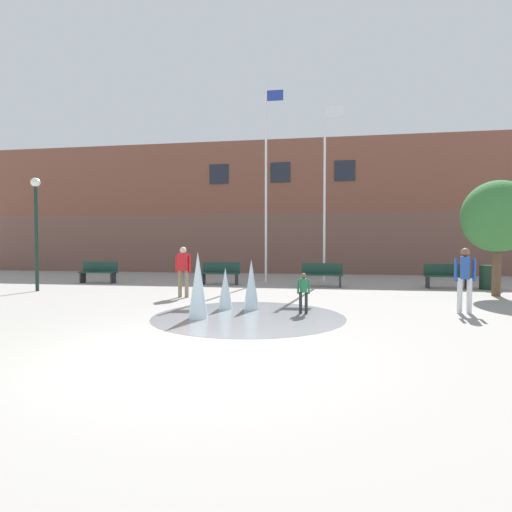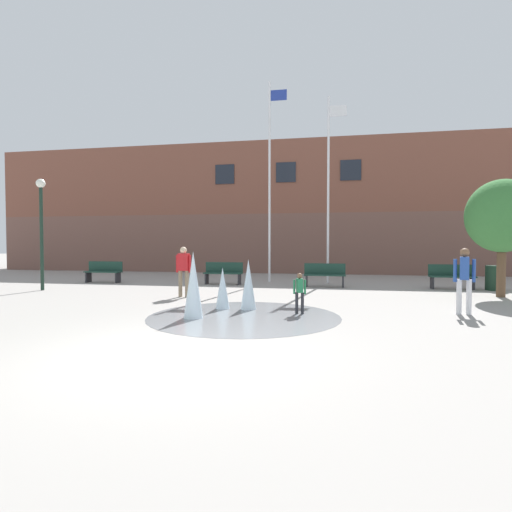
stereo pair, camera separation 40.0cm
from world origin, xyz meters
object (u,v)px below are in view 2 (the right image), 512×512
park_bench_far_left (104,271)px  park_bench_near_trashcan (325,275)px  lamp_post_left_lane (41,218)px  flagpole_left (270,177)px  flagpole_right (329,185)px  teen_by_trashcan (184,268)px  street_tree_near_building (502,216)px  adult_in_red (464,276)px  park_bench_far_right (452,276)px  child_in_fountain (300,290)px  park_bench_left_of_flagpoles (223,273)px  trash_can (494,278)px

park_bench_far_left → park_bench_near_trashcan: (9.45, 0.04, 0.00)m
park_bench_far_left → lamp_post_left_lane: lamp_post_left_lane is taller
flagpole_left → flagpole_right: 2.57m
teen_by_trashcan → flagpole_left: 6.81m
street_tree_near_building → lamp_post_left_lane: bearing=-176.0°
park_bench_far_left → adult_in_red: adult_in_red is taller
street_tree_near_building → flagpole_right: bearing=146.8°
lamp_post_left_lane → street_tree_near_building: size_ratio=1.08×
park_bench_far_right → child_in_fountain: child_in_fountain is taller
street_tree_near_building → flagpole_left: bearing=156.0°
park_bench_far_right → flagpole_right: bearing=162.6°
teen_by_trashcan → child_in_fountain: teen_by_trashcan is taller
park_bench_near_trashcan → park_bench_far_right: size_ratio=1.00×
flagpole_right → park_bench_far_left: bearing=-170.6°
park_bench_far_left → adult_in_red: (12.83, -5.48, 0.45)m
teen_by_trashcan → lamp_post_left_lane: (-5.69, 0.77, 1.68)m
adult_in_red → child_in_fountain: bearing=116.3°
flagpole_left → park_bench_left_of_flagpoles: bearing=-142.3°
teen_by_trashcan → flagpole_right: bearing=52.3°
park_bench_near_trashcan → street_tree_near_building: size_ratio=0.43×
park_bench_left_of_flagpoles → teen_by_trashcan: size_ratio=1.01×
adult_in_red → trash_can: (2.65, 5.45, -0.48)m
park_bench_far_right → trash_can: park_bench_far_right is taller
child_in_fountain → adult_in_red: bearing=80.9°
park_bench_near_trashcan → flagpole_left: (-2.40, 1.55, 4.14)m
child_in_fountain → flagpole_left: size_ratio=0.11×
park_bench_near_trashcan → park_bench_far_left: bearing=-179.8°
flagpole_right → street_tree_near_building: bearing=-33.2°
park_bench_far_left → street_tree_near_building: 15.25m
park_bench_near_trashcan → adult_in_red: size_ratio=1.01×
park_bench_left_of_flagpoles → teen_by_trashcan: teen_by_trashcan is taller
trash_can → flagpole_right: bearing=164.7°
park_bench_far_left → street_tree_near_building: (14.99, -1.94, 2.07)m
flagpole_right → lamp_post_left_lane: bearing=-155.6°
park_bench_far_right → adult_in_red: (-1.29, -5.64, 0.45)m
flagpole_right → teen_by_trashcan: bearing=-129.7°
park_bench_far_left → teen_by_trashcan: 6.38m
park_bench_far_right → flagpole_right: size_ratio=0.20×
park_bench_left_of_flagpoles → park_bench_near_trashcan: bearing=-2.7°
park_bench_far_right → adult_in_red: adult_in_red is taller
park_bench_near_trashcan → flagpole_left: size_ratio=0.18×
flagpole_right → park_bench_left_of_flagpoles: bearing=-162.5°
flagpole_right → street_tree_near_building: flagpole_right is taller
park_bench_far_right → lamp_post_left_lane: lamp_post_left_lane is taller
flagpole_left → street_tree_near_building: 8.92m
trash_can → street_tree_near_building: (-0.49, -1.91, 2.10)m
trash_can → teen_by_trashcan: bearing=-160.0°
park_bench_far_left → flagpole_right: 10.41m
child_in_fountain → trash_can: child_in_fountain is taller
park_bench_far_right → adult_in_red: 5.81m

